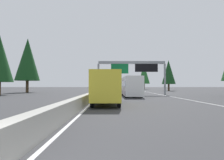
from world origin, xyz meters
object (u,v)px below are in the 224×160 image
object	(u,v)px
sign_gantry_overhead	(133,68)
box_truck_far_center	(117,86)
conifer_right_mid	(169,72)
conifer_left_near	(28,59)
bus_mid_center	(131,86)
sedan_far_right	(118,87)
minivan_mid_left	(111,87)
conifer_right_far	(144,74)
box_truck_distant_a	(107,87)
sedan_mid_right	(108,92)
sedan_near_right	(111,89)
pickup_near_center	(123,88)

from	to	relation	value
sign_gantry_overhead	box_truck_far_center	world-z (taller)	sign_gantry_overhead
conifer_right_mid	conifer_left_near	xyz separation A→B (m)	(-16.42, 39.78, 2.04)
bus_mid_center	conifer_right_mid	xyz separation A→B (m)	(32.94, -15.70, 4.45)
sign_gantry_overhead	sedan_far_right	bearing A→B (deg)	0.39
minivan_mid_left	sedan_far_right	distance (m)	12.55
sign_gantry_overhead	conifer_right_far	size ratio (longest dim) A/B	1.08
box_truck_distant_a	bus_mid_center	xyz separation A→B (m)	(14.05, -3.64, 0.11)
bus_mid_center	sedan_mid_right	distance (m)	4.09
sign_gantry_overhead	box_truck_far_center	size ratio (longest dim) A/B	1.49
conifer_right_far	conifer_left_near	xyz separation A→B (m)	(-41.71, 35.79, 1.05)
sedan_mid_right	sedan_near_right	bearing A→B (deg)	-0.61
bus_mid_center	minivan_mid_left	bearing A→B (deg)	2.07
pickup_near_center	sedan_far_right	bearing A→B (deg)	-0.13
bus_mid_center	pickup_near_center	size ratio (longest dim) A/B	2.05
bus_mid_center	pickup_near_center	world-z (taller)	bus_mid_center
sign_gantry_overhead	minivan_mid_left	xyz separation A→B (m)	(89.57, 4.10, -4.04)
sedan_near_right	sedan_far_right	xyz separation A→B (m)	(44.48, -3.54, 0.00)
bus_mid_center	minivan_mid_left	xyz separation A→B (m)	(93.70, 3.38, -0.77)
conifer_right_far	conifer_left_near	bearing A→B (deg)	139.37
minivan_mid_left	conifer_right_mid	xyz separation A→B (m)	(-60.76, -19.08, 5.22)
sedan_mid_right	box_truck_far_center	bearing A→B (deg)	-2.40
bus_mid_center	conifer_left_near	world-z (taller)	conifer_left_near
sedan_mid_right	conifer_right_mid	distance (m)	37.53
box_truck_far_center	conifer_left_near	distance (m)	78.97
box_truck_distant_a	conifer_left_near	size ratio (longest dim) A/B	0.63
pickup_near_center	conifer_right_mid	size ratio (longest dim) A/B	0.55
sign_gantry_overhead	sedan_mid_right	xyz separation A→B (m)	(-2.82, 4.45, -4.31)
conifer_right_mid	sedan_far_right	bearing A→B (deg)	17.65
sedan_near_right	conifer_right_far	size ratio (longest dim) A/B	0.37
conifer_right_far	sedan_far_right	bearing A→B (deg)	26.16
minivan_mid_left	sedan_mid_right	bearing A→B (deg)	179.78
minivan_mid_left	sedan_far_right	world-z (taller)	minivan_mid_left
pickup_near_center	box_truck_far_center	size ratio (longest dim) A/B	0.66
sign_gantry_overhead	conifer_right_mid	distance (m)	32.50
box_truck_far_center	conifer_right_far	xyz separation A→B (m)	(-33.19, -11.66, 5.55)
sedan_far_right	conifer_left_near	bearing A→B (deg)	159.56
minivan_mid_left	conifer_right_mid	bearing A→B (deg)	-162.56
box_truck_distant_a	sedan_near_right	world-z (taller)	box_truck_distant_a
sign_gantry_overhead	conifer_right_far	distance (m)	55.26
sign_gantry_overhead	pickup_near_center	world-z (taller)	sign_gantry_overhead
sedan_far_right	bus_mid_center	bearing A→B (deg)	179.86
conifer_right_far	pickup_near_center	bearing A→B (deg)	161.05
sedan_mid_right	conifer_left_near	size ratio (longest dim) A/B	0.33
minivan_mid_left	conifer_right_mid	distance (m)	63.90
bus_mid_center	minivan_mid_left	world-z (taller)	bus_mid_center
box_truck_far_center	conifer_left_near	size ratio (longest dim) A/B	0.63
conifer_right_far	sign_gantry_overhead	bearing A→B (deg)	168.52
box_truck_far_center	conifer_right_mid	xyz separation A→B (m)	(-58.49, -15.65, 4.56)
sign_gantry_overhead	box_truck_distant_a	xyz separation A→B (m)	(-18.17, 4.36, -3.38)
minivan_mid_left	sedan_near_right	bearing A→B (deg)	-179.97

